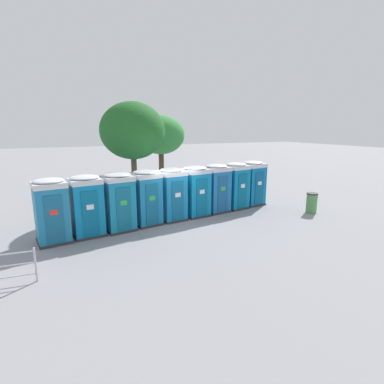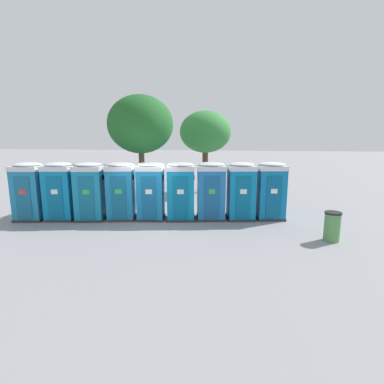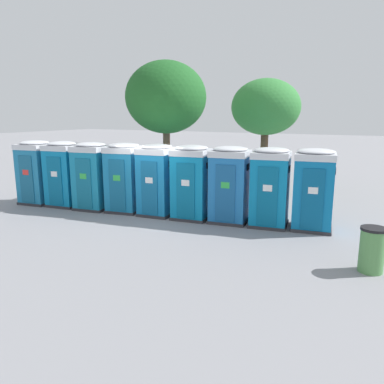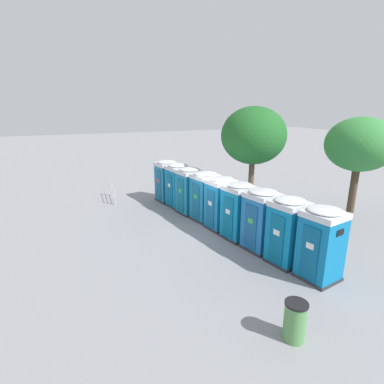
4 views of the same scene
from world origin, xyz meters
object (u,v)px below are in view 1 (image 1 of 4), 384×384
(portapotty_3, at_px, (146,197))
(portapotty_4, at_px, (172,194))
(portapotty_0, at_px, (51,211))
(portapotty_1, at_px, (87,206))
(portapotty_8, at_px, (252,183))
(street_tree_1, at_px, (161,135))
(portapotty_5, at_px, (196,191))
(portapotty_7, at_px, (235,185))
(portapotty_2, at_px, (119,202))
(street_tree_0, at_px, (133,131))
(portapotty_6, at_px, (216,188))
(trash_can, at_px, (312,203))

(portapotty_3, height_order, portapotty_4, same)
(portapotty_0, distance_m, portapotty_4, 5.32)
(portapotty_1, bearing_deg, portapotty_4, 8.20)
(portapotty_8, relative_size, street_tree_1, 0.49)
(portapotty_0, relative_size, portapotty_5, 1.00)
(portapotty_8, bearing_deg, street_tree_1, 120.66)
(portapotty_1, height_order, portapotty_7, same)
(portapotty_2, bearing_deg, street_tree_0, 64.22)
(portapotty_3, distance_m, portapotty_8, 6.65)
(portapotty_0, height_order, street_tree_1, street_tree_1)
(portapotty_6, bearing_deg, street_tree_1, 97.81)
(portapotty_1, relative_size, portapotty_8, 1.00)
(portapotty_1, distance_m, portapotty_4, 3.99)
(portapotty_5, bearing_deg, portapotty_2, -171.32)
(portapotty_2, relative_size, portapotty_3, 1.00)
(portapotty_6, xyz_separation_m, portapotty_7, (1.32, 0.18, 0.00))
(portapotty_6, xyz_separation_m, street_tree_1, (-0.87, 6.35, 2.58))
(portapotty_2, bearing_deg, portapotty_6, 9.08)
(portapotty_0, xyz_separation_m, portapotty_8, (10.52, 1.66, -0.00))
(portapotty_1, bearing_deg, street_tree_0, 48.35)
(portapotty_6, height_order, trash_can, portapotty_6)
(street_tree_1, xyz_separation_m, trash_can, (5.35, -8.63, -3.34))
(portapotty_3, bearing_deg, trash_can, -11.58)
(portapotty_3, height_order, portapotty_5, same)
(portapotty_3, xyz_separation_m, portapotty_7, (5.27, 0.74, -0.00))
(portapotty_5, relative_size, portapotty_7, 1.00)
(portapotty_0, bearing_deg, street_tree_0, 39.40)
(portapotty_5, distance_m, portapotty_7, 2.66)
(portapotty_4, xyz_separation_m, portapotty_6, (2.63, 0.40, -0.00))
(portapotty_2, xyz_separation_m, street_tree_1, (4.39, 7.19, 2.58))
(portapotty_4, relative_size, portapotty_6, 1.00)
(portapotty_7, relative_size, trash_can, 2.41)
(portapotty_8, bearing_deg, portapotty_0, -171.04)
(portapotty_0, relative_size, portapotty_6, 1.00)
(portapotty_3, xyz_separation_m, portapotty_5, (2.64, 0.32, -0.00))
(portapotty_4, bearing_deg, portapotty_0, -171.29)
(portapotty_6, xyz_separation_m, trash_can, (4.48, -2.28, -0.75))
(portapotty_3, xyz_separation_m, street_tree_1, (3.08, 6.91, 2.58))
(portapotty_1, xyz_separation_m, portapotty_5, (5.27, 0.73, 0.00))
(portapotty_5, height_order, portapotty_7, same)
(portapotty_4, xyz_separation_m, trash_can, (7.11, -1.89, -0.75))
(portapotty_4, xyz_separation_m, street_tree_1, (1.76, 6.75, 2.58))
(portapotty_7, bearing_deg, portapotty_3, -172.02)
(portapotty_4, bearing_deg, trash_can, -14.87)
(portapotty_0, relative_size, portapotty_2, 1.00)
(portapotty_0, relative_size, portapotty_8, 1.00)
(portapotty_1, height_order, portapotty_3, same)
(portapotty_6, height_order, portapotty_7, same)
(portapotty_4, height_order, portapotty_8, same)
(portapotty_3, height_order, street_tree_1, street_tree_1)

